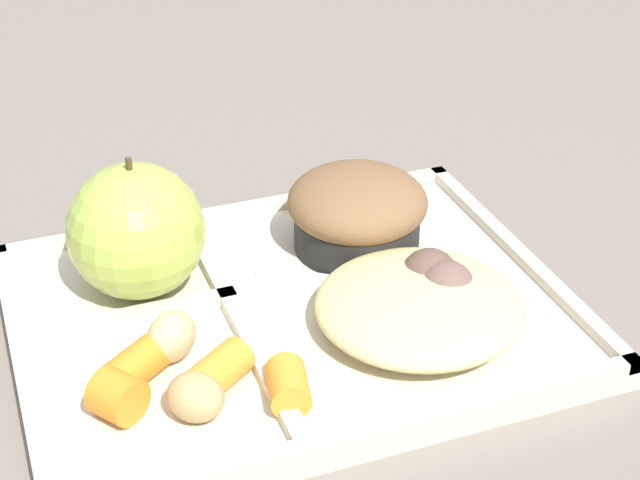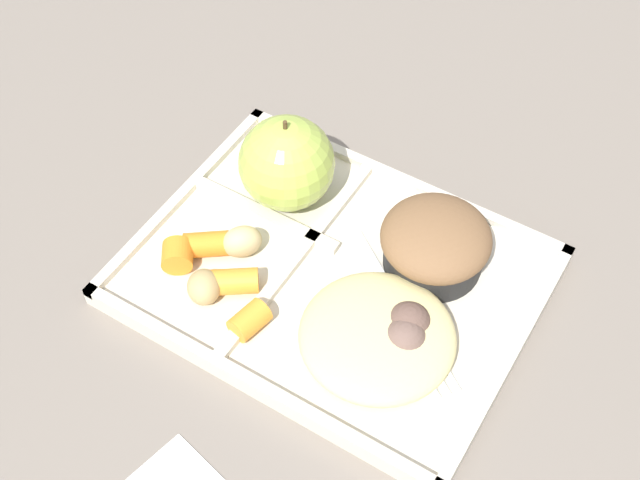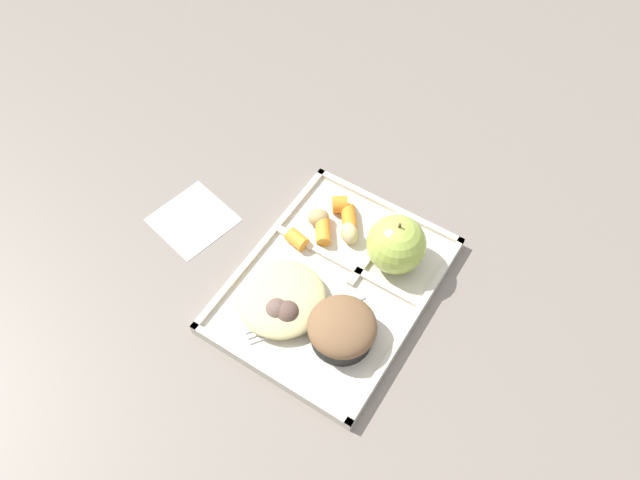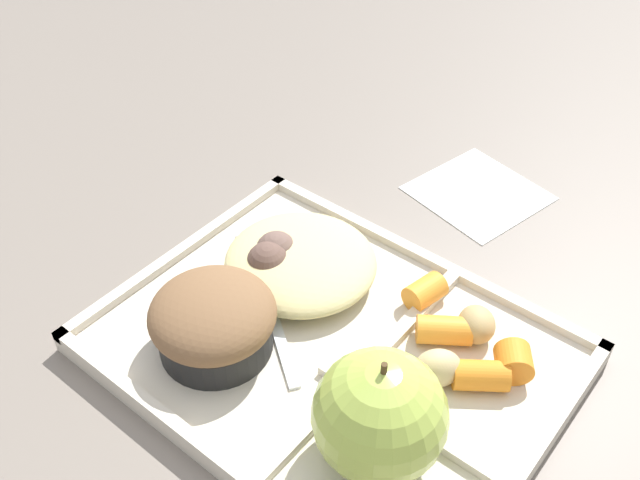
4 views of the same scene
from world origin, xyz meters
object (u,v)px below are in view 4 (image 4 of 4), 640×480
at_px(lunch_tray, 332,351).
at_px(bran_muffin, 213,321).
at_px(green_apple, 380,416).
at_px(plastic_fork, 265,290).

relative_size(lunch_tray, bran_muffin, 3.57).
xyz_separation_m(lunch_tray, green_apple, (-0.07, 0.05, 0.04)).
xyz_separation_m(lunch_tray, bran_muffin, (0.06, 0.05, 0.03)).
distance_m(lunch_tray, green_apple, 0.10).
bearing_deg(lunch_tray, bran_muffin, 38.65).
xyz_separation_m(green_apple, bran_muffin, (0.14, 0.00, -0.01)).
bearing_deg(green_apple, bran_muffin, 0.00).
distance_m(green_apple, bran_muffin, 0.14).
xyz_separation_m(green_apple, plastic_fork, (0.15, -0.06, -0.04)).
distance_m(bran_muffin, plastic_fork, 0.06).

